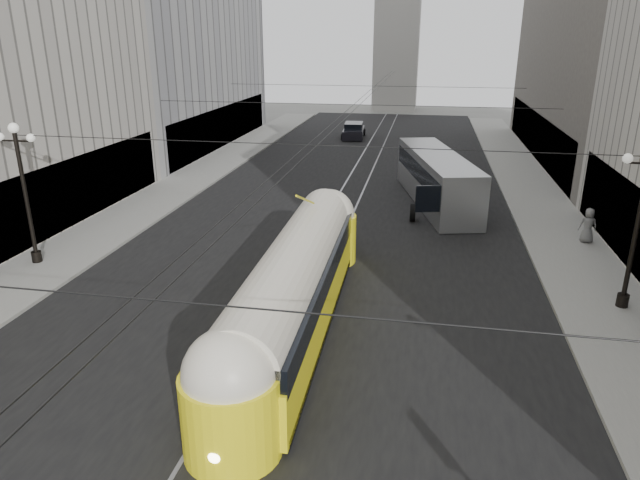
% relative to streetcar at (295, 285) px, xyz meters
% --- Properties ---
extents(road, '(20.00, 85.00, 0.02)m').
position_rel_streetcar_xyz_m(road, '(-0.50, 18.21, -1.71)').
color(road, black).
rests_on(road, ground).
extents(sidewalk_left, '(4.00, 72.00, 0.15)m').
position_rel_streetcar_xyz_m(sidewalk_left, '(-12.50, 21.71, -1.63)').
color(sidewalk_left, gray).
rests_on(sidewalk_left, ground).
extents(sidewalk_right, '(4.00, 72.00, 0.15)m').
position_rel_streetcar_xyz_m(sidewalk_right, '(11.50, 21.71, -1.63)').
color(sidewalk_right, gray).
rests_on(sidewalk_right, ground).
extents(rail_left, '(0.12, 85.00, 0.04)m').
position_rel_streetcar_xyz_m(rail_left, '(-1.25, 18.21, -1.71)').
color(rail_left, gray).
rests_on(rail_left, ground).
extents(rail_right, '(0.12, 85.00, 0.04)m').
position_rel_streetcar_xyz_m(rail_right, '(0.25, 18.21, -1.71)').
color(rail_right, gray).
rests_on(rail_right, ground).
extents(lamppost_left_mid, '(1.86, 0.44, 6.37)m').
position_rel_streetcar_xyz_m(lamppost_left_mid, '(-13.10, 3.71, 2.04)').
color(lamppost_left_mid, black).
rests_on(lamppost_left_mid, sidewalk_left).
extents(lamppost_right_mid, '(1.86, 0.44, 6.37)m').
position_rel_streetcar_xyz_m(lamppost_right_mid, '(12.10, 3.71, 2.04)').
color(lamppost_right_mid, black).
rests_on(lamppost_right_mid, sidewalk_right).
extents(catenary, '(25.00, 72.00, 0.23)m').
position_rel_streetcar_xyz_m(catenary, '(-0.38, 17.20, 4.18)').
color(catenary, black).
rests_on(catenary, ground).
extents(streetcar, '(2.72, 15.96, 3.49)m').
position_rel_streetcar_xyz_m(streetcar, '(0.00, 0.00, 0.00)').
color(streetcar, '#FFEF16').
rests_on(streetcar, ground).
extents(city_bus, '(5.35, 12.65, 3.11)m').
position_rel_streetcar_xyz_m(city_bus, '(5.05, 17.63, 0.00)').
color(city_bus, '#96989B').
rests_on(city_bus, ground).
extents(sedan_white_far, '(3.04, 5.12, 1.51)m').
position_rel_streetcar_xyz_m(sedan_white_far, '(4.24, 29.65, -1.02)').
color(sedan_white_far, white).
rests_on(sedan_white_far, ground).
extents(sedan_dark_far, '(2.39, 5.09, 1.56)m').
position_rel_streetcar_xyz_m(sedan_dark_far, '(-3.17, 40.96, -0.99)').
color(sedan_dark_far, black).
rests_on(sedan_dark_far, ground).
extents(pedestrian_sidewalk_right, '(0.87, 0.53, 1.77)m').
position_rel_streetcar_xyz_m(pedestrian_sidewalk_right, '(12.53, 11.19, -0.67)').
color(pedestrian_sidewalk_right, slate).
rests_on(pedestrian_sidewalk_right, sidewalk_right).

